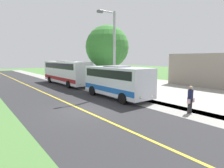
% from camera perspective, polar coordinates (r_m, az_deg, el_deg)
% --- Properties ---
extents(ground_plane, '(120.00, 120.00, 0.00)m').
position_cam_1_polar(ground_plane, '(13.28, -8.47, -7.91)').
color(ground_plane, '#477238').
extents(road_surface, '(8.00, 100.00, 0.01)m').
position_cam_1_polar(road_surface, '(13.28, -8.47, -7.89)').
color(road_surface, '#28282B').
rests_on(road_surface, ground).
extents(sidewalk, '(2.40, 100.00, 0.01)m').
position_cam_1_polar(sidewalk, '(16.34, 7.76, -4.90)').
color(sidewalk, gray).
rests_on(sidewalk, ground).
extents(parking_lot_surface, '(14.00, 36.00, 0.01)m').
position_cam_1_polar(parking_lot_surface, '(20.58, 28.30, -3.13)').
color(parking_lot_surface, '#9E9991').
rests_on(parking_lot_surface, ground).
extents(road_centre_line, '(0.16, 100.00, 0.00)m').
position_cam_1_polar(road_centre_line, '(13.27, -8.47, -7.87)').
color(road_centre_line, gold).
rests_on(road_centre_line, ground).
extents(shuttle_bus_front, '(2.65, 7.35, 2.90)m').
position_cam_1_polar(shuttle_bus_front, '(17.08, 1.41, 1.15)').
color(shuttle_bus_front, silver).
rests_on(shuttle_bus_front, ground).
extents(transit_bus_rear, '(2.56, 10.64, 3.23)m').
position_cam_1_polar(transit_bus_rear, '(26.48, -13.72, 3.68)').
color(transit_bus_rear, white).
rests_on(transit_bus_rear, ground).
extents(pedestrian_with_bags, '(0.72, 0.34, 1.80)m').
position_cam_1_polar(pedestrian_with_bags, '(13.35, 22.51, -4.03)').
color(pedestrian_with_bags, '#262628').
rests_on(pedestrian_with_bags, ground).
extents(street_light_pole, '(1.97, 0.24, 7.83)m').
position_cam_1_polar(street_light_pole, '(17.99, 0.39, 10.18)').
color(street_light_pole, '#9E9EA3').
rests_on(street_light_pole, ground).
extents(tree_curbside, '(5.15, 5.15, 7.46)m').
position_cam_1_polar(tree_curbside, '(23.10, -1.45, 11.04)').
color(tree_curbside, '#4C3826').
rests_on(tree_curbside, ground).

